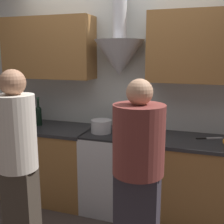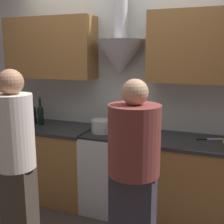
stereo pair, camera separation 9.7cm
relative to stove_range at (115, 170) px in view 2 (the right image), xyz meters
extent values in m
plane|color=#423833|center=(0.00, -0.34, -0.45)|extent=(12.00, 12.00, 0.00)
cube|color=silver|center=(0.00, 0.33, 0.85)|extent=(8.40, 0.06, 2.60)
cone|color=silver|center=(0.00, 0.15, 1.24)|extent=(0.54, 0.54, 0.39)
cylinder|color=silver|center=(0.00, 0.15, 1.77)|extent=(0.15, 0.15, 0.66)
cube|color=#9E6B38|center=(-0.87, 0.15, 1.35)|extent=(1.10, 0.32, 0.70)
cube|color=#9E6B38|center=(0.81, 0.15, 1.35)|extent=(0.99, 0.32, 0.70)
cube|color=#9E6B38|center=(-0.87, 0.00, -0.02)|extent=(1.10, 0.60, 0.86)
cube|color=#28282B|center=(-0.87, 0.00, 0.42)|extent=(1.13, 0.62, 0.03)
cube|color=#9E6B38|center=(0.81, 0.00, -0.02)|extent=(0.99, 0.60, 0.86)
cube|color=#28282B|center=(0.81, 0.00, 0.42)|extent=(1.01, 0.62, 0.03)
cube|color=silver|center=(0.00, 0.00, -0.01)|extent=(0.64, 0.60, 0.87)
cube|color=black|center=(0.00, -0.30, -0.05)|extent=(0.45, 0.01, 0.39)
cube|color=black|center=(0.00, 0.00, 0.43)|extent=(0.64, 0.60, 0.02)
cube|color=silver|center=(0.00, 0.27, 0.37)|extent=(0.64, 0.06, 0.10)
cylinder|color=black|center=(-1.35, 0.01, 0.55)|extent=(0.08, 0.08, 0.21)
sphere|color=black|center=(-1.35, 0.01, 0.65)|extent=(0.08, 0.08, 0.08)
cylinder|color=black|center=(-1.35, 0.01, 0.72)|extent=(0.03, 0.03, 0.10)
cylinder|color=black|center=(-1.35, 0.01, 0.78)|extent=(0.03, 0.03, 0.02)
cylinder|color=black|center=(-1.26, -0.01, 0.53)|extent=(0.07, 0.07, 0.18)
sphere|color=black|center=(-1.26, -0.01, 0.62)|extent=(0.07, 0.07, 0.07)
cylinder|color=black|center=(-1.26, -0.01, 0.69)|extent=(0.03, 0.03, 0.11)
cylinder|color=#234C33|center=(-1.26, -0.01, 0.76)|extent=(0.03, 0.03, 0.02)
cylinder|color=black|center=(-1.17, 0.02, 0.55)|extent=(0.07, 0.07, 0.21)
sphere|color=black|center=(-1.17, 0.02, 0.65)|extent=(0.07, 0.07, 0.07)
cylinder|color=black|center=(-1.17, 0.02, 0.72)|extent=(0.03, 0.03, 0.10)
cylinder|color=black|center=(-1.17, 0.02, 0.79)|extent=(0.03, 0.03, 0.02)
cylinder|color=black|center=(-1.07, 0.01, 0.53)|extent=(0.08, 0.08, 0.19)
sphere|color=black|center=(-1.07, 0.01, 0.63)|extent=(0.08, 0.08, 0.08)
cylinder|color=black|center=(-1.07, 0.01, 0.69)|extent=(0.03, 0.03, 0.09)
cylinder|color=black|center=(-1.07, 0.01, 0.75)|extent=(0.03, 0.03, 0.02)
cylinder|color=black|center=(-0.97, 0.02, 0.54)|extent=(0.07, 0.07, 0.20)
sphere|color=black|center=(-0.97, 0.02, 0.64)|extent=(0.07, 0.07, 0.07)
cylinder|color=black|center=(-0.97, 0.02, 0.71)|extent=(0.03, 0.03, 0.11)
cylinder|color=#234C33|center=(-0.97, 0.02, 0.77)|extent=(0.03, 0.03, 0.02)
cylinder|color=silver|center=(-0.14, -0.04, 0.51)|extent=(0.22, 0.22, 0.14)
cylinder|color=silver|center=(0.14, -0.03, 0.48)|extent=(0.25, 0.25, 0.08)
cube|color=silver|center=(1.02, 0.12, 0.45)|extent=(0.17, 0.11, 0.01)
cube|color=black|center=(0.90, 0.06, 0.45)|extent=(0.11, 0.06, 0.01)
cube|color=#473D33|center=(-0.48, -1.04, -0.04)|extent=(0.27, 0.17, 0.82)
cylinder|color=silver|center=(-0.48, -1.04, 0.68)|extent=(0.31, 0.31, 0.60)
sphere|color=#AD7A5B|center=(-0.48, -1.04, 1.07)|extent=(0.20, 0.20, 0.20)
cylinder|color=brown|center=(0.48, -0.95, 0.69)|extent=(0.37, 0.37, 0.50)
sphere|color=tan|center=(0.48, -0.95, 1.03)|extent=(0.19, 0.19, 0.19)
camera|label=1|loc=(0.91, -2.81, 1.28)|focal=45.00mm
camera|label=2|loc=(1.01, -2.78, 1.28)|focal=45.00mm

